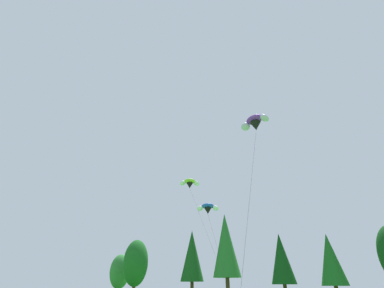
% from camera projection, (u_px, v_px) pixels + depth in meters
% --- Properties ---
extents(treeline_tree_a, '(4.11, 4.11, 8.56)m').
position_uv_depth(treeline_tree_a, '(120.00, 272.00, 60.38)').
color(treeline_tree_a, '#472D19').
rests_on(treeline_tree_a, ground_plane).
extents(treeline_tree_b, '(4.68, 4.68, 10.68)m').
position_uv_depth(treeline_tree_b, '(136.00, 263.00, 55.31)').
color(treeline_tree_b, '#472D19').
rests_on(treeline_tree_b, ground_plane).
extents(treeline_tree_c, '(4.30, 4.30, 12.29)m').
position_uv_depth(treeline_tree_c, '(192.00, 255.00, 54.79)').
color(treeline_tree_c, '#472D19').
rests_on(treeline_tree_c, ground_plane).
extents(treeline_tree_d, '(4.78, 4.78, 14.46)m').
position_uv_depth(treeline_tree_d, '(226.00, 245.00, 51.11)').
color(treeline_tree_d, '#472D19').
rests_on(treeline_tree_d, ground_plane).
extents(treeline_tree_e, '(3.90, 3.90, 10.45)m').
position_uv_depth(treeline_tree_e, '(281.00, 258.00, 47.02)').
color(treeline_tree_e, '#472D19').
rests_on(treeline_tree_e, ground_plane).
extents(treeline_tree_f, '(3.72, 3.72, 9.63)m').
position_uv_depth(treeline_tree_f, '(330.00, 259.00, 42.14)').
color(treeline_tree_f, '#472D19').
rests_on(treeline_tree_f, ground_plane).
extents(parafoil_kite_high_blue_white, '(8.12, 10.24, 13.05)m').
position_uv_depth(parafoil_kite_high_blue_white, '(208.00, 208.00, 46.68)').
color(parafoil_kite_high_blue_white, blue).
extents(parafoil_kite_mid_purple, '(3.63, 9.76, 17.87)m').
position_uv_depth(parafoil_kite_mid_purple, '(255.00, 123.00, 30.88)').
color(parafoil_kite_mid_purple, purple).
extents(parafoil_kite_far_lime_white, '(12.02, 11.69, 18.22)m').
position_uv_depth(parafoil_kite_far_lime_white, '(190.00, 183.00, 51.52)').
color(parafoil_kite_far_lime_white, '#93D633').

